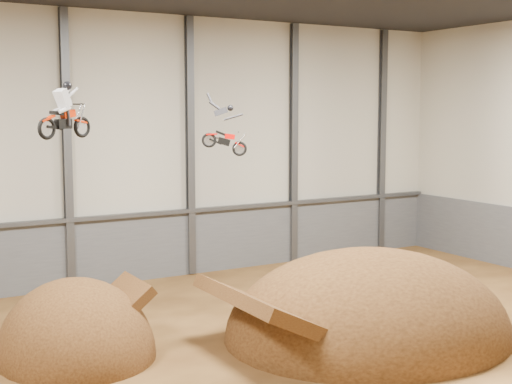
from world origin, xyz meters
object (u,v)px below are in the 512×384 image
at_px(takeoff_ramp, 76,355).
at_px(landing_ramp, 368,334).
at_px(fmx_rider_a, 64,107).
at_px(fmx_rider_b, 222,125).

height_order(takeoff_ramp, landing_ramp, landing_ramp).
bearing_deg(fmx_rider_a, takeoff_ramp, 40.07).
distance_m(takeoff_ramp, fmx_rider_a, 9.22).
xyz_separation_m(landing_ramp, fmx_rider_a, (-11.45, 2.08, 9.10)).
height_order(takeoff_ramp, fmx_rider_a, fmx_rider_a).
xyz_separation_m(takeoff_ramp, fmx_rider_b, (6.12, -0.01, 8.41)).
height_order(landing_ramp, fmx_rider_a, fmx_rider_a).
relative_size(takeoff_ramp, fmx_rider_a, 2.88).
bearing_deg(takeoff_ramp, landing_ramp, -17.71).
bearing_deg(fmx_rider_b, takeoff_ramp, -150.29).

